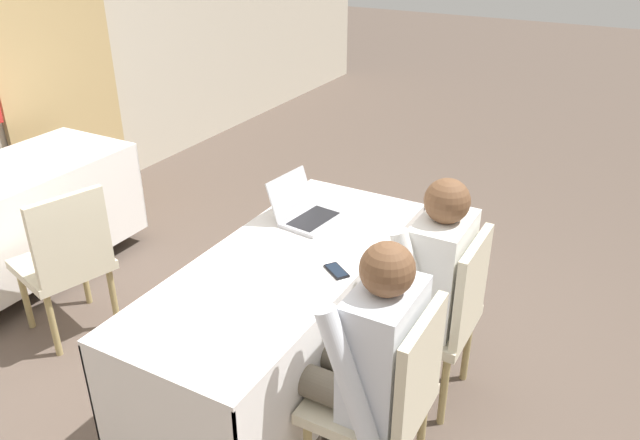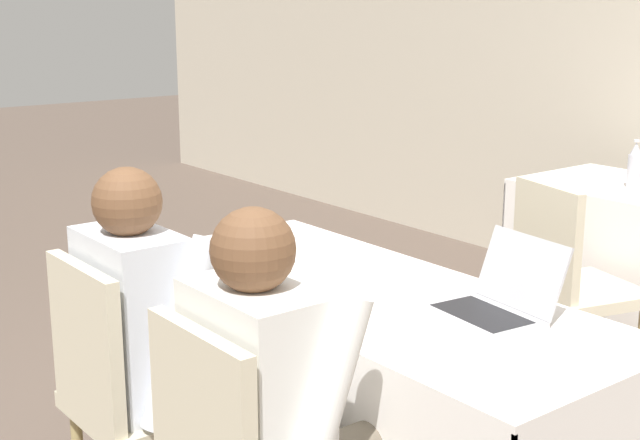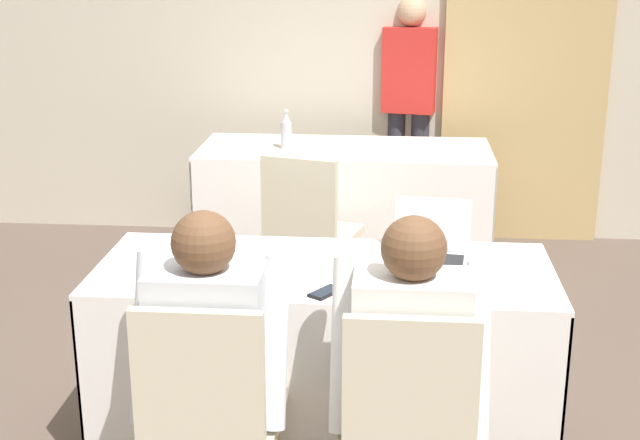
% 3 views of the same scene
% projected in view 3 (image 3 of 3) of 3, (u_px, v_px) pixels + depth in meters
% --- Properties ---
extents(ground_plane, '(24.00, 24.00, 0.00)m').
position_uv_depth(ground_plane, '(324.00, 440.00, 3.60)').
color(ground_plane, brown).
extents(wall_back, '(12.00, 0.06, 2.70)m').
position_uv_depth(wall_back, '(358.00, 34.00, 5.79)').
color(wall_back, beige).
rests_on(wall_back, ground_plane).
extents(curtain_panel, '(1.05, 0.04, 2.65)m').
position_uv_depth(curtain_panel, '(528.00, 40.00, 5.65)').
color(curtain_panel, tan).
rests_on(curtain_panel, ground_plane).
extents(conference_table_near, '(1.74, 0.71, 0.75)m').
position_uv_depth(conference_table_near, '(324.00, 313.00, 3.44)').
color(conference_table_near, white).
rests_on(conference_table_near, ground_plane).
extents(conference_table_far, '(1.74, 0.71, 0.75)m').
position_uv_depth(conference_table_far, '(345.00, 178.00, 5.38)').
color(conference_table_far, white).
rests_on(conference_table_far, ground_plane).
extents(laptop, '(0.33, 0.33, 0.22)m').
position_uv_depth(laptop, '(429.00, 250.00, 3.44)').
color(laptop, '#B7B7BC').
rests_on(laptop, conference_table_near).
extents(cell_phone, '(0.13, 0.14, 0.01)m').
position_uv_depth(cell_phone, '(326.00, 292.00, 3.13)').
color(cell_phone, black).
rests_on(cell_phone, conference_table_near).
extents(paper_beside_laptop, '(0.28, 0.34, 0.00)m').
position_uv_depth(paper_beside_laptop, '(168.00, 274.00, 3.32)').
color(paper_beside_laptop, white).
rests_on(paper_beside_laptop, conference_table_near).
extents(paper_centre_table, '(0.25, 0.32, 0.00)m').
position_uv_depth(paper_centre_table, '(249.00, 259.00, 3.47)').
color(paper_centre_table, white).
rests_on(paper_centre_table, conference_table_near).
extents(water_bottle, '(0.07, 0.07, 0.23)m').
position_uv_depth(water_bottle, '(286.00, 131.00, 5.28)').
color(water_bottle, '#B7B7C1').
rests_on(water_bottle, conference_table_far).
extents(chair_near_left, '(0.44, 0.44, 0.89)m').
position_uv_depth(chair_near_left, '(209.00, 411.00, 2.85)').
color(chair_near_left, tan).
rests_on(chair_near_left, ground_plane).
extents(chair_near_right, '(0.44, 0.44, 0.89)m').
position_uv_depth(chair_near_right, '(408.00, 420.00, 2.80)').
color(chair_near_right, tan).
rests_on(chair_near_right, ground_plane).
extents(chair_far_spare, '(0.54, 0.54, 0.89)m').
position_uv_depth(chair_far_spare, '(308.00, 228.00, 4.67)').
color(chair_far_spare, tan).
rests_on(chair_far_spare, ground_plane).
extents(person_checkered_shirt, '(0.50, 0.52, 1.15)m').
position_uv_depth(person_checkered_shirt, '(213.00, 352.00, 2.90)').
color(person_checkered_shirt, '#665B4C').
rests_on(person_checkered_shirt, ground_plane).
extents(person_white_shirt, '(0.50, 0.52, 1.15)m').
position_uv_depth(person_white_shirt, '(409.00, 359.00, 2.85)').
color(person_white_shirt, '#665B4C').
rests_on(person_white_shirt, ground_plane).
extents(person_red_shirt, '(0.37, 0.26, 1.59)m').
position_uv_depth(person_red_shirt, '(409.00, 102.00, 5.87)').
color(person_red_shirt, '#33333D').
rests_on(person_red_shirt, ground_plane).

